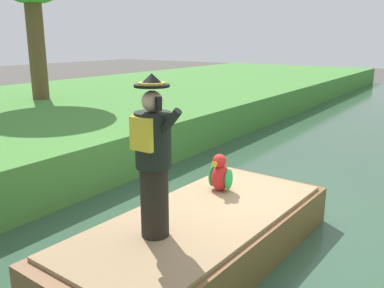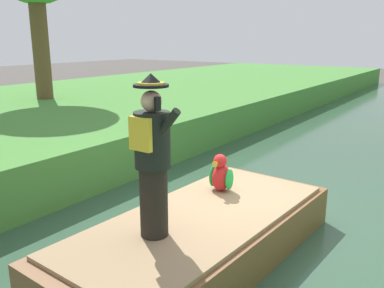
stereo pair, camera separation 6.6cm
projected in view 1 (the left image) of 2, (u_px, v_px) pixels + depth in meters
name	position (u px, v px, depth m)	size (l,w,h in m)	color
ground_plane	(238.00, 234.00, 6.32)	(80.00, 80.00, 0.00)	#4C4742
canal_water	(239.00, 231.00, 6.31)	(5.64, 48.00, 0.10)	#33513D
boat	(200.00, 237.00, 5.36)	(2.00, 4.28, 0.61)	brown
person_pirate	(153.00, 158.00, 4.52)	(0.61, 0.42, 1.85)	black
parrot_plush	(220.00, 175.00, 6.09)	(0.36, 0.34, 0.57)	red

